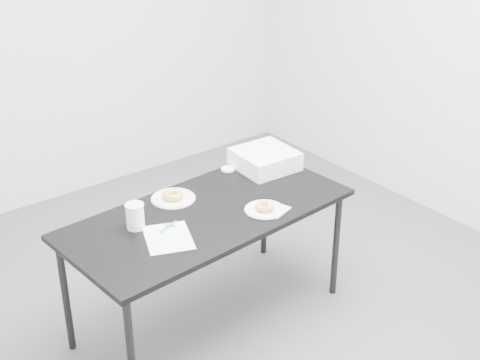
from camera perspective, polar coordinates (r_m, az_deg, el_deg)
floor at (r=4.07m, az=-1.21°, el=-11.14°), size 4.00×4.00×0.00m
wall_back at (r=5.10m, az=-15.34°, el=12.76°), size 4.00×0.02×2.70m
wall_right at (r=4.83m, az=18.39°, el=11.61°), size 0.02×4.00×2.70m
table at (r=3.64m, az=-2.76°, el=-3.42°), size 1.63×0.85×0.72m
scorecard at (r=3.39m, az=-6.14°, el=-4.91°), size 0.32×0.35×0.00m
logo_patch at (r=3.50m, az=-5.96°, el=-3.84°), size 0.06×0.06×0.00m
pen at (r=3.48m, az=-6.13°, el=-3.97°), size 0.13×0.06×0.01m
napkin at (r=3.63m, az=2.79°, el=-2.52°), size 0.19×0.19×0.00m
plate_near at (r=3.62m, az=2.12°, el=-2.55°), size 0.22×0.22×0.01m
donut_near at (r=3.61m, az=2.13°, el=-2.27°), size 0.12×0.12×0.03m
plate_far at (r=3.75m, az=-5.72°, el=-1.58°), size 0.25×0.25×0.01m
donut_far at (r=3.74m, az=-5.73°, el=-1.27°), size 0.14×0.14×0.04m
coffee_cup at (r=3.47m, az=-8.94°, el=-3.06°), size 0.09×0.09×0.14m
cup_lid at (r=4.07m, az=-1.04°, el=0.93°), size 0.08×0.08×0.01m
bakery_box at (r=4.08m, az=2.13°, el=1.79°), size 0.35×0.35×0.11m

